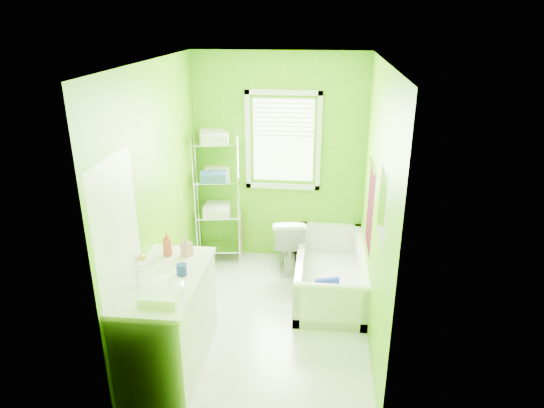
# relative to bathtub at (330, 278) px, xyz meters

# --- Properties ---
(ground) EXTENTS (2.90, 2.90, 0.00)m
(ground) POSITION_rel_bathtub_xyz_m (-0.67, -0.60, -0.17)
(ground) COLOR silver
(ground) RESTS_ON ground
(room_envelope) EXTENTS (2.14, 2.94, 2.62)m
(room_envelope) POSITION_rel_bathtub_xyz_m (-0.67, -0.60, 1.38)
(room_envelope) COLOR #56A708
(room_envelope) RESTS_ON ground
(window) EXTENTS (0.92, 0.05, 1.22)m
(window) POSITION_rel_bathtub_xyz_m (-0.62, 0.82, 1.45)
(window) COLOR white
(window) RESTS_ON ground
(door) EXTENTS (0.09, 0.80, 2.00)m
(door) POSITION_rel_bathtub_xyz_m (-1.71, -1.60, 0.83)
(door) COLOR white
(door) RESTS_ON ground
(right_wall_decor) EXTENTS (0.04, 1.48, 1.17)m
(right_wall_decor) POSITION_rel_bathtub_xyz_m (0.36, -0.62, 1.15)
(right_wall_decor) COLOR #430712
(right_wall_decor) RESTS_ON ground
(bathtub) EXTENTS (0.76, 1.62, 0.52)m
(bathtub) POSITION_rel_bathtub_xyz_m (0.00, 0.00, 0.00)
(bathtub) COLOR white
(bathtub) RESTS_ON ground
(toilet) EXTENTS (0.48, 0.74, 0.70)m
(toilet) POSITION_rel_bathtub_xyz_m (-0.52, 0.52, 0.19)
(toilet) COLOR white
(toilet) RESTS_ON ground
(vanity) EXTENTS (0.62, 1.20, 1.14)m
(vanity) POSITION_rel_bathtub_xyz_m (-1.43, -1.42, 0.31)
(vanity) COLOR silver
(vanity) RESTS_ON ground
(wire_shelf_unit) EXTENTS (0.60, 0.49, 1.67)m
(wire_shelf_unit) POSITION_rel_bathtub_xyz_m (-1.42, 0.67, 0.86)
(wire_shelf_unit) COLOR silver
(wire_shelf_unit) RESTS_ON ground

